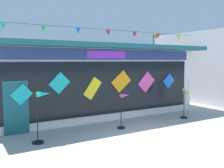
{
  "coord_description": "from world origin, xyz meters",
  "views": [
    {
      "loc": [
        -5.97,
        -6.28,
        2.75
      ],
      "look_at": [
        -0.13,
        3.48,
        1.69
      ],
      "focal_mm": 40.63,
      "sensor_mm": 36.0,
      "label": 1
    }
  ],
  "objects_px": {
    "kite_shop_building": "(80,79)",
    "wind_spinner_far_left": "(41,110)",
    "wind_spinner_left": "(123,107)",
    "wind_spinner_center_left": "(185,99)"
  },
  "relations": [
    {
      "from": "kite_shop_building",
      "to": "wind_spinner_far_left",
      "type": "xyz_separation_m",
      "value": [
        -3.32,
        -4.34,
        -0.67
      ]
    },
    {
      "from": "wind_spinner_far_left",
      "to": "wind_spinner_left",
      "type": "relative_size",
      "value": 1.22
    },
    {
      "from": "wind_spinner_center_left",
      "to": "wind_spinner_far_left",
      "type": "bearing_deg",
      "value": -179.07
    },
    {
      "from": "kite_shop_building",
      "to": "wind_spinner_center_left",
      "type": "xyz_separation_m",
      "value": [
        3.5,
        -4.23,
        -0.83
      ]
    },
    {
      "from": "kite_shop_building",
      "to": "wind_spinner_center_left",
      "type": "distance_m",
      "value": 5.55
    },
    {
      "from": "kite_shop_building",
      "to": "wind_spinner_center_left",
      "type": "bearing_deg",
      "value": -50.38
    },
    {
      "from": "wind_spinner_left",
      "to": "wind_spinner_center_left",
      "type": "relative_size",
      "value": 0.98
    },
    {
      "from": "wind_spinner_left",
      "to": "wind_spinner_center_left",
      "type": "distance_m",
      "value": 3.48
    },
    {
      "from": "wind_spinner_far_left",
      "to": "wind_spinner_left",
      "type": "height_order",
      "value": "wind_spinner_far_left"
    },
    {
      "from": "kite_shop_building",
      "to": "wind_spinner_center_left",
      "type": "relative_size",
      "value": 7.63
    }
  ]
}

